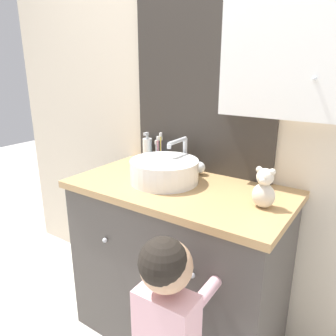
{
  "coord_description": "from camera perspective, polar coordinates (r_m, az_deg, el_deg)",
  "views": [
    {
      "loc": [
        0.81,
        -0.96,
        1.46
      ],
      "look_at": [
        -0.03,
        0.26,
        0.99
      ],
      "focal_mm": 35.0,
      "sensor_mm": 36.0,
      "label": 1
    }
  ],
  "objects": [
    {
      "name": "teddy_bear",
      "position": [
        1.4,
        16.39,
        -3.49
      ],
      "size": [
        0.1,
        0.08,
        0.17
      ],
      "color": "beige",
      "rests_on": "vanity_counter"
    },
    {
      "name": "soap_dispenser",
      "position": [
        1.96,
        -3.61,
        3.09
      ],
      "size": [
        0.05,
        0.05,
        0.19
      ],
      "color": "white",
      "rests_on": "vanity_counter"
    },
    {
      "name": "vanity_counter",
      "position": [
        1.81,
        1.74,
        -16.31
      ],
      "size": [
        1.09,
        0.58,
        0.89
      ],
      "color": "#4C4742",
      "rests_on": "ground_plane"
    },
    {
      "name": "child_figure",
      "position": [
        1.29,
        -0.17,
        -26.33
      ],
      "size": [
        0.22,
        0.46,
        0.93
      ],
      "color": "slate",
      "rests_on": "ground_plane"
    },
    {
      "name": "sink_basin",
      "position": [
        1.65,
        -0.48,
        -0.4
      ],
      "size": [
        0.34,
        0.4,
        0.2
      ],
      "color": "white",
      "rests_on": "vanity_counter"
    },
    {
      "name": "toothbrush_holder",
      "position": [
        1.9,
        -1.68,
        1.62
      ],
      "size": [
        0.08,
        0.08,
        0.2
      ],
      "color": "#4C93C6",
      "rests_on": "vanity_counter"
    },
    {
      "name": "wall_back",
      "position": [
        1.77,
        8.2,
        11.79
      ],
      "size": [
        3.2,
        0.18,
        2.5
      ],
      "color": "beige",
      "rests_on": "ground_plane"
    }
  ]
}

